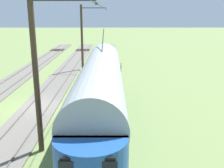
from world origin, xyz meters
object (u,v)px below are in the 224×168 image
at_px(vintage_streetcar, 101,90).
at_px(catenary_pole_mid_near, 37,73).
at_px(switch_stand, 121,68).
at_px(catenary_pole_foreground, 83,37).

bearing_deg(vintage_streetcar, catenary_pole_mid_near, 50.93).
relative_size(vintage_streetcar, switch_stand, 14.93).
height_order(vintage_streetcar, catenary_pole_foreground, catenary_pole_foreground).
distance_m(catenary_pole_foreground, switch_stand, 6.20).
height_order(catenary_pole_foreground, catenary_pole_mid_near, same).
bearing_deg(vintage_streetcar, switch_stand, -97.00).
relative_size(catenary_pole_mid_near, switch_stand, 6.41).
relative_size(vintage_streetcar, catenary_pole_mid_near, 2.33).
height_order(vintage_streetcar, switch_stand, vintage_streetcar).
xyz_separation_m(vintage_streetcar, catenary_pole_mid_near, (2.89, 3.56, 1.87)).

